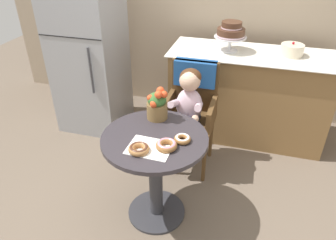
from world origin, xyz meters
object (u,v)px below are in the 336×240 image
(seated_child, at_px, (188,104))
(donut_mid, at_px, (139,149))
(cafe_table, at_px, (155,161))
(round_layer_cake, at_px, (292,50))
(refrigerator, at_px, (89,49))
(flower_vase, at_px, (157,104))
(tiered_cake_stand, at_px, (231,32))
(donut_front, at_px, (167,145))
(wicker_chair, at_px, (192,99))
(donut_side, at_px, (182,139))

(seated_child, xyz_separation_m, donut_mid, (-0.14, -0.76, 0.07))
(cafe_table, bearing_deg, round_layer_cake, 56.52)
(donut_mid, height_order, refrigerator, refrigerator)
(flower_vase, bearing_deg, refrigerator, 139.03)
(cafe_table, relative_size, seated_child, 0.99)
(donut_mid, bearing_deg, seated_child, 79.39)
(cafe_table, height_order, tiered_cake_stand, tiered_cake_stand)
(donut_front, bearing_deg, round_layer_cake, 61.71)
(wicker_chair, height_order, seated_child, seated_child)
(donut_front, xyz_separation_m, tiered_cake_stand, (0.21, 1.40, 0.34))
(cafe_table, bearing_deg, seated_child, 80.29)
(seated_child, bearing_deg, tiered_cake_stand, 72.79)
(round_layer_cake, bearing_deg, cafe_table, -123.48)
(donut_side, distance_m, flower_vase, 0.36)
(flower_vase, distance_m, round_layer_cake, 1.45)
(seated_child, bearing_deg, cafe_table, -99.71)
(donut_mid, xyz_separation_m, donut_side, (0.23, 0.18, -0.00))
(tiered_cake_stand, distance_m, refrigerator, 1.41)
(seated_child, height_order, flower_vase, flower_vase)
(donut_mid, relative_size, flower_vase, 0.55)
(donut_side, bearing_deg, seated_child, 98.80)
(flower_vase, relative_size, tiered_cake_stand, 0.81)
(flower_vase, distance_m, tiered_cake_stand, 1.16)
(wicker_chair, bearing_deg, donut_side, -83.07)
(donut_mid, distance_m, round_layer_cake, 1.78)
(seated_child, xyz_separation_m, donut_front, (0.01, -0.68, 0.07))
(flower_vase, bearing_deg, donut_front, -63.50)
(donut_front, bearing_deg, seated_child, 90.98)
(flower_vase, bearing_deg, tiered_cake_stand, 70.42)
(tiered_cake_stand, relative_size, refrigerator, 0.18)
(seated_child, xyz_separation_m, tiered_cake_stand, (0.22, 0.72, 0.40))
(round_layer_cake, bearing_deg, wicker_chair, -142.72)
(donut_mid, distance_m, tiered_cake_stand, 1.56)
(donut_front, relative_size, tiered_cake_stand, 0.46)
(wicker_chair, distance_m, donut_mid, 0.93)
(seated_child, height_order, tiered_cake_stand, tiered_cake_stand)
(wicker_chair, relative_size, tiered_cake_stand, 3.18)
(seated_child, relative_size, flower_vase, 2.99)
(donut_mid, xyz_separation_m, round_layer_cake, (0.92, 1.51, 0.21))
(cafe_table, distance_m, flower_vase, 0.41)
(seated_child, distance_m, donut_side, 0.59)
(flower_vase, bearing_deg, donut_mid, -88.24)
(tiered_cake_stand, bearing_deg, seated_child, -107.21)
(cafe_table, height_order, refrigerator, refrigerator)
(cafe_table, distance_m, donut_mid, 0.30)
(cafe_table, bearing_deg, donut_side, -1.05)
(wicker_chair, bearing_deg, donut_mid, -98.88)
(wicker_chair, relative_size, donut_side, 8.68)
(donut_front, bearing_deg, wicker_chair, 90.80)
(wicker_chair, relative_size, seated_child, 1.31)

